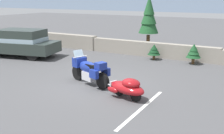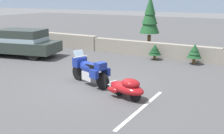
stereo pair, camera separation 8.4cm
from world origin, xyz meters
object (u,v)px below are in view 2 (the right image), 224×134
Objects in this scene: pine_tree_secondary at (150,16)px; touring_motorcycle at (89,70)px; suv_at_left_edge at (21,42)px; car_shaped_trailer at (127,87)px.

touring_motorcycle is at bearing -85.28° from pine_tree_secondary.
suv_at_left_edge is (-6.75, 2.56, 0.22)m from touring_motorcycle.
pine_tree_secondary reaches higher than suv_at_left_edge.
suv_at_left_edge is 8.30m from pine_tree_secondary.
suv_at_left_edge reaches higher than car_shaped_trailer.
suv_at_left_edge is at bearing 159.74° from car_shaped_trailer.
touring_motorcycle is 7.22m from suv_at_left_edge.
car_shaped_trailer is 0.60× the size of pine_tree_secondary.
pine_tree_secondary is (-0.66, 8.02, 1.66)m from touring_motorcycle.
pine_tree_secondary is at bearing 41.92° from suv_at_left_edge.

